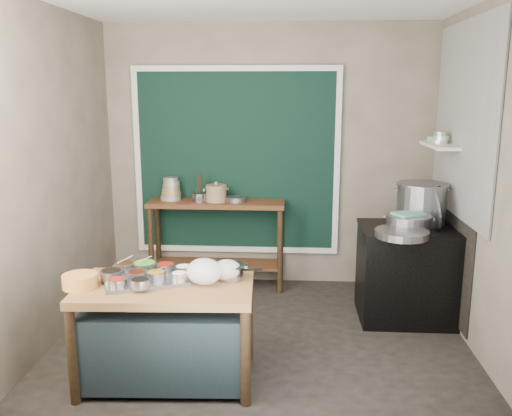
# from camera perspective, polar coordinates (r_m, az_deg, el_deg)

# --- Properties ---
(floor) EXTENTS (3.50, 3.00, 0.02)m
(floor) POSITION_cam_1_polar(r_m,az_deg,el_deg) (4.82, 0.54, -13.73)
(floor) COLOR #2C2621
(floor) RESTS_ON ground
(back_wall) EXTENTS (3.50, 0.02, 2.80)m
(back_wall) POSITION_cam_1_polar(r_m,az_deg,el_deg) (5.89, 1.37, 5.40)
(back_wall) COLOR gray
(back_wall) RESTS_ON floor
(left_wall) EXTENTS (0.02, 3.00, 2.80)m
(left_wall) POSITION_cam_1_polar(r_m,az_deg,el_deg) (4.82, -20.85, 3.05)
(left_wall) COLOR gray
(left_wall) RESTS_ON floor
(right_wall) EXTENTS (0.02, 3.00, 2.80)m
(right_wall) POSITION_cam_1_polar(r_m,az_deg,el_deg) (4.64, 22.84, 2.57)
(right_wall) COLOR gray
(right_wall) RESTS_ON floor
(curtain_panel) EXTENTS (2.10, 0.02, 1.90)m
(curtain_panel) POSITION_cam_1_polar(r_m,az_deg,el_deg) (5.88, -2.07, 4.90)
(curtain_panel) COLOR black
(curtain_panel) RESTS_ON back_wall
(curtain_frame) EXTENTS (2.22, 0.03, 2.02)m
(curtain_frame) POSITION_cam_1_polar(r_m,az_deg,el_deg) (5.87, -2.08, 4.88)
(curtain_frame) COLOR beige
(curtain_frame) RESTS_ON back_wall
(tile_panel) EXTENTS (0.02, 1.70, 1.70)m
(tile_panel) POSITION_cam_1_polar(r_m,az_deg,el_deg) (5.11, 21.00, 8.61)
(tile_panel) COLOR #B2B2AA
(tile_panel) RESTS_ON right_wall
(soot_patch) EXTENTS (0.01, 1.30, 1.30)m
(soot_patch) POSITION_cam_1_polar(r_m,az_deg,el_deg) (5.39, 19.80, -3.58)
(soot_patch) COLOR black
(soot_patch) RESTS_ON right_wall
(wall_shelf) EXTENTS (0.22, 0.70, 0.03)m
(wall_shelf) POSITION_cam_1_polar(r_m,az_deg,el_deg) (5.39, 18.79, 6.25)
(wall_shelf) COLOR beige
(wall_shelf) RESTS_ON right_wall
(prep_table) EXTENTS (1.28, 0.78, 0.75)m
(prep_table) POSITION_cam_1_polar(r_m,az_deg,el_deg) (4.11, -9.35, -12.83)
(prep_table) COLOR brown
(prep_table) RESTS_ON floor
(back_counter) EXTENTS (1.45, 0.40, 0.95)m
(back_counter) POSITION_cam_1_polar(r_m,az_deg,el_deg) (5.89, -4.13, -3.81)
(back_counter) COLOR #4F2B16
(back_counter) RESTS_ON floor
(stove_block) EXTENTS (0.90, 0.68, 0.85)m
(stove_block) POSITION_cam_1_polar(r_m,az_deg,el_deg) (5.28, 15.79, -6.76)
(stove_block) COLOR black
(stove_block) RESTS_ON floor
(stove_top) EXTENTS (0.92, 0.69, 0.03)m
(stove_top) POSITION_cam_1_polar(r_m,az_deg,el_deg) (5.16, 16.07, -2.13)
(stove_top) COLOR black
(stove_top) RESTS_ON stove_block
(condiment_tray) EXTENTS (0.70, 0.60, 0.03)m
(condiment_tray) POSITION_cam_1_polar(r_m,az_deg,el_deg) (4.05, -11.55, -7.36)
(condiment_tray) COLOR gray
(condiment_tray) RESTS_ON prep_table
(condiment_bowls) EXTENTS (0.64, 0.49, 0.07)m
(condiment_bowls) POSITION_cam_1_polar(r_m,az_deg,el_deg) (4.05, -11.83, -6.70)
(condiment_bowls) COLOR gray
(condiment_bowls) RESTS_ON condiment_tray
(yellow_basin) EXTENTS (0.29, 0.29, 0.09)m
(yellow_basin) POSITION_cam_1_polar(r_m,az_deg,el_deg) (4.03, -18.03, -7.30)
(yellow_basin) COLOR #B38230
(yellow_basin) RESTS_ON prep_table
(saucepan) EXTENTS (0.23, 0.23, 0.11)m
(saucepan) POSITION_cam_1_polar(r_m,az_deg,el_deg) (3.99, -2.72, -6.72)
(saucepan) COLOR gray
(saucepan) RESTS_ON prep_table
(plastic_bag_a) EXTENTS (0.31, 0.29, 0.19)m
(plastic_bag_a) POSITION_cam_1_polar(r_m,az_deg,el_deg) (3.90, -5.47, -6.66)
(plastic_bag_a) COLOR white
(plastic_bag_a) RESTS_ON prep_table
(plastic_bag_b) EXTENTS (0.25, 0.23, 0.16)m
(plastic_bag_b) POSITION_cam_1_polar(r_m,az_deg,el_deg) (3.96, -3.06, -6.54)
(plastic_bag_b) COLOR white
(plastic_bag_b) RESTS_ON prep_table
(bowl_stack) EXTENTS (0.22, 0.22, 0.25)m
(bowl_stack) POSITION_cam_1_polar(r_m,az_deg,el_deg) (5.88, -8.93, 1.87)
(bowl_stack) COLOR tan
(bowl_stack) RESTS_ON back_counter
(utensil_cup) EXTENTS (0.19, 0.19, 0.09)m
(utensil_cup) POSITION_cam_1_polar(r_m,az_deg,el_deg) (5.76, -5.96, 1.12)
(utensil_cup) COLOR gray
(utensil_cup) RESTS_ON back_counter
(ceramic_crock) EXTENTS (0.30, 0.30, 0.16)m
(ceramic_crock) POSITION_cam_1_polar(r_m,az_deg,el_deg) (5.75, -4.21, 1.47)
(ceramic_crock) COLOR #927450
(ceramic_crock) RESTS_ON back_counter
(wide_bowl) EXTENTS (0.26, 0.26, 0.05)m
(wide_bowl) POSITION_cam_1_polar(r_m,az_deg,el_deg) (5.74, -2.10, 0.93)
(wide_bowl) COLOR gray
(wide_bowl) RESTS_ON back_counter
(stock_pot) EXTENTS (0.54, 0.54, 0.38)m
(stock_pot) POSITION_cam_1_polar(r_m,az_deg,el_deg) (5.30, 17.00, 0.48)
(stock_pot) COLOR gray
(stock_pot) RESTS_ON stove_top
(pot_lid) EXTENTS (0.12, 0.40, 0.39)m
(pot_lid) POSITION_cam_1_polar(r_m,az_deg,el_deg) (5.15, 18.38, 0.06)
(pot_lid) COLOR gray
(pot_lid) RESTS_ON stove_top
(steamer) EXTENTS (0.50, 0.50, 0.13)m
(steamer) POSITION_cam_1_polar(r_m,az_deg,el_deg) (5.05, 15.73, -1.45)
(steamer) COLOR gray
(steamer) RESTS_ON stove_top
(green_cloth) EXTENTS (0.32, 0.29, 0.02)m
(green_cloth) POSITION_cam_1_polar(r_m,az_deg,el_deg) (5.03, 15.78, -0.60)
(green_cloth) COLOR #62A680
(green_cloth) RESTS_ON steamer
(shallow_pan) EXTENTS (0.50, 0.50, 0.06)m
(shallow_pan) POSITION_cam_1_polar(r_m,az_deg,el_deg) (4.79, 15.10, -2.62)
(shallow_pan) COLOR gray
(shallow_pan) RESTS_ON stove_top
(shelf_bowl_stack) EXTENTS (0.14, 0.14, 0.11)m
(shelf_bowl_stack) POSITION_cam_1_polar(r_m,az_deg,el_deg) (5.38, 18.85, 6.97)
(shelf_bowl_stack) COLOR silver
(shelf_bowl_stack) RESTS_ON wall_shelf
(shelf_bowl_green) EXTENTS (0.16, 0.16, 0.05)m
(shelf_bowl_green) POSITION_cam_1_polar(r_m,az_deg,el_deg) (5.62, 18.18, 6.91)
(shelf_bowl_green) COLOR gray
(shelf_bowl_green) RESTS_ON wall_shelf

